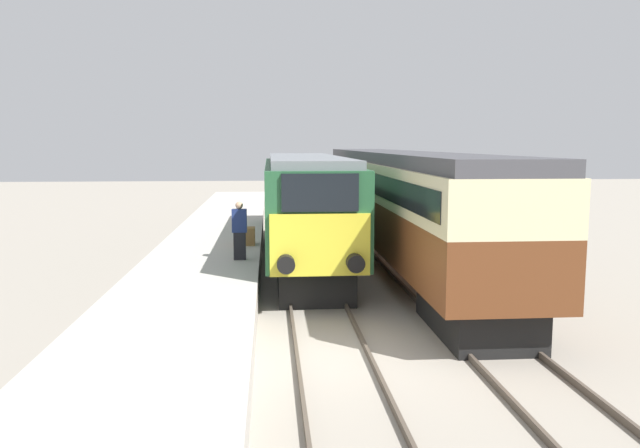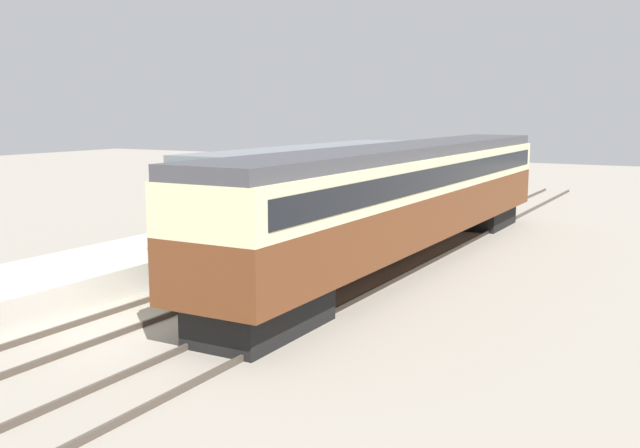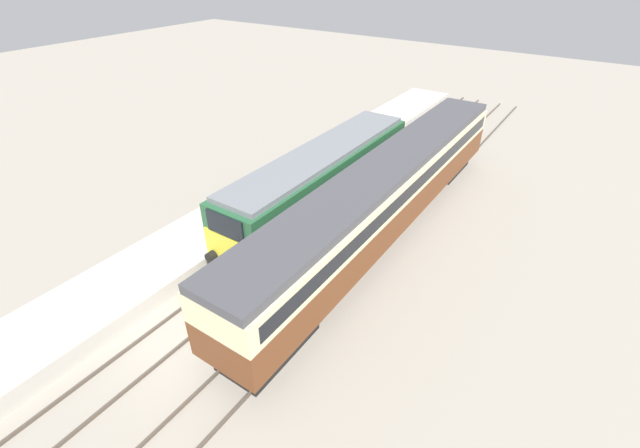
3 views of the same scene
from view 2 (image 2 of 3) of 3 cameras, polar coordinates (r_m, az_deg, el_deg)
name	(u,v)px [view 2 (image 2 of 3)]	position (r m, az deg, el deg)	size (l,w,h in m)	color
ground_plane	(110,326)	(17.72, -16.42, -7.85)	(120.00, 120.00, 0.00)	gray
platform_left	(209,243)	(25.57, -8.84, -1.52)	(3.50, 50.00, 0.80)	#B7B2A8
rails_near_track	(235,280)	(21.35, -6.79, -4.49)	(1.51, 60.00, 0.14)	#4C4238
rails_far_track	(336,294)	(19.59, 1.32, -5.65)	(1.50, 60.00, 0.14)	#4C4238
locomotive	(315,195)	(24.93, -0.44, 2.33)	(2.70, 13.80, 3.82)	black
passenger_carriage	(409,191)	(23.77, 7.17, 2.65)	(2.75, 21.96, 3.96)	black
person_on_platform	(208,215)	(23.49, -8.92, 0.69)	(0.44, 0.26, 1.74)	black
luggage_crate	(257,222)	(25.72, -5.09, 0.19)	(0.70, 0.56, 0.60)	olive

